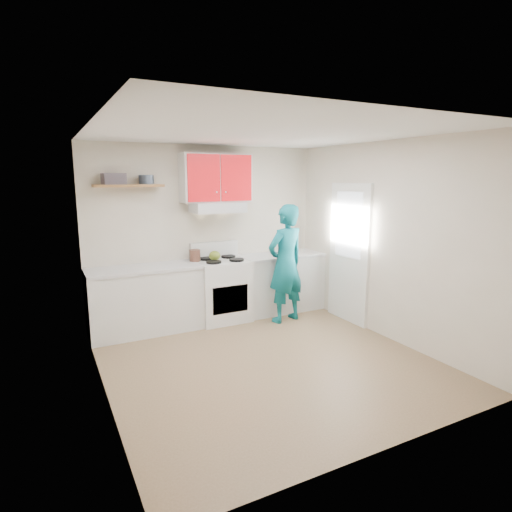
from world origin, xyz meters
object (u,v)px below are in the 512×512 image
stove (222,290)px  kettle (215,256)px  person (286,264)px  tin (146,180)px  crock (195,256)px

stove → kettle: size_ratio=5.47×
stove → kettle: (-0.09, 0.03, 0.53)m
person → stove: bearing=-41.3°
stove → tin: (-1.01, 0.16, 1.64)m
tin → kettle: bearing=-7.8°
stove → tin: size_ratio=4.49×
crock → person: 1.34m
stove → crock: crock is taller
kettle → person: bearing=-49.2°
crock → person: (1.20, -0.59, -0.12)m
tin → person: (1.84, -0.63, -1.22)m
stove → kettle: kettle is taller
kettle → crock: bearing=144.0°
crock → person: bearing=-26.1°
kettle → person: size_ratio=0.10×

